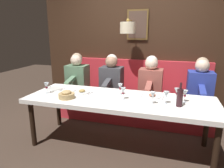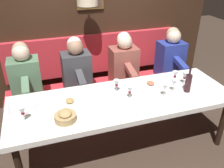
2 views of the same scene
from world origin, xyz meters
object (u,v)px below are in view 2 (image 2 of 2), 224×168
object	(u,v)px
dining_table	(123,102)
wine_glass_4	(22,111)
wine_glass_1	(165,88)
wine_glass_3	(175,75)
wine_glass_6	(130,90)
diner_nearest	(171,54)
wine_glass_5	(117,83)
diner_near	(124,60)
wine_glass_0	(185,76)
diner_far	(25,73)
wine_bottle	(188,83)
wine_glass_2	(174,83)
diner_middle	(76,66)
bread_bowl	(65,116)

from	to	relation	value
dining_table	wine_glass_4	bearing A→B (deg)	94.95
wine_glass_1	wine_glass_3	size ratio (longest dim) A/B	1.00
wine_glass_4	wine_glass_6	size ratio (longest dim) A/B	1.00
diner_nearest	wine_glass_5	world-z (taller)	diner_nearest
diner_near	wine_glass_6	size ratio (longest dim) A/B	4.82
wine_glass_0	wine_glass_5	world-z (taller)	same
diner_far	wine_glass_4	bearing A→B (deg)	178.84
wine_glass_1	wine_bottle	world-z (taller)	wine_bottle
diner_nearest	wine_glass_3	distance (m)	0.82
diner_far	wine_glass_2	size ratio (longest dim) A/B	4.82
wine_glass_3	wine_glass_4	size ratio (longest dim) A/B	1.00
dining_table	diner_middle	size ratio (longest dim) A/B	3.31
wine_glass_3	wine_glass_6	bearing A→B (deg)	105.04
wine_glass_1	wine_glass_3	bearing A→B (deg)	-48.22
wine_glass_0	wine_glass_5	bearing A→B (deg)	85.08
wine_glass_6	bread_bowl	bearing A→B (deg)	103.37
dining_table	wine_bottle	bearing A→B (deg)	-96.88
dining_table	diner_near	size ratio (longest dim) A/B	3.31
wine_glass_3	wine_glass_5	bearing A→B (deg)	89.35
diner_near	wine_glass_5	bearing A→B (deg)	153.31
diner_middle	diner_near	bearing A→B (deg)	-90.00
wine_glass_1	bread_bowl	distance (m)	1.17
wine_glass_6	diner_middle	bearing A→B (deg)	25.77
diner_near	wine_glass_0	size ratio (longest dim) A/B	4.82
diner_middle	wine_glass_0	bearing A→B (deg)	-122.81
dining_table	bread_bowl	distance (m)	0.74
diner_near	wine_glass_0	world-z (taller)	diner_near
diner_near	diner_far	world-z (taller)	same
wine_glass_1	wine_glass_6	world-z (taller)	same
diner_far	wine_glass_5	world-z (taller)	diner_far
dining_table	diner_near	distance (m)	0.95
dining_table	wine_glass_6	bearing A→B (deg)	-121.67
wine_glass_1	wine_bottle	distance (m)	0.33
diner_nearest	wine_glass_6	xyz separation A→B (m)	(-0.92, 1.07, 0.04)
dining_table	diner_nearest	bearing A→B (deg)	-52.07
diner_far	diner_middle	bearing A→B (deg)	-90.00
wine_glass_5	wine_glass_6	size ratio (longest dim) A/B	1.00
diner_far	bread_bowl	bearing A→B (deg)	-161.11
bread_bowl	wine_glass_5	bearing A→B (deg)	-60.62
wine_glass_6	wine_glass_5	bearing A→B (deg)	25.13
wine_glass_2	diner_middle	bearing A→B (deg)	47.39
wine_glass_2	wine_bottle	xyz separation A→B (m)	(-0.05, -0.16, -0.00)
diner_middle	diner_nearest	bearing A→B (deg)	-90.00
diner_nearest	wine_glass_4	world-z (taller)	diner_nearest
dining_table	bread_bowl	world-z (taller)	bread_bowl
diner_far	wine_glass_5	xyz separation A→B (m)	(-0.72, -1.05, 0.04)
wine_glass_6	wine_bottle	xyz separation A→B (m)	(-0.06, -0.73, 0.00)
dining_table	wine_glass_4	distance (m)	1.12
diner_nearest	wine_glass_6	distance (m)	1.41
diner_near	wine_glass_0	xyz separation A→B (m)	(-0.80, -0.52, 0.04)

